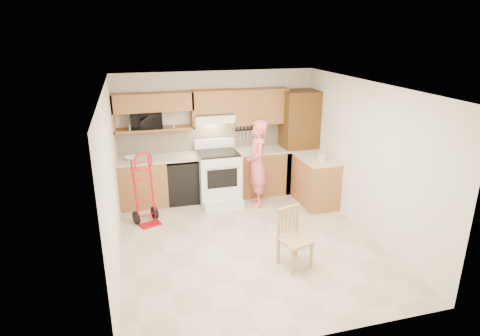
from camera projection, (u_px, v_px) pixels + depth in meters
name	position (u px, v px, depth m)	size (l,w,h in m)	color
floor	(248.00, 242.00, 6.57)	(4.00, 4.50, 0.02)	beige
ceiling	(249.00, 85.00, 5.74)	(4.00, 4.50, 0.02)	white
wall_back	(217.00, 134.00, 8.21)	(4.00, 0.02, 2.50)	silver
wall_front	(312.00, 241.00, 4.10)	(4.00, 0.02, 2.50)	silver
wall_left	(111.00, 182.00, 5.66)	(0.02, 4.50, 2.50)	silver
wall_right	(366.00, 158.00, 6.65)	(0.02, 4.50, 2.50)	silver
backsplash	(218.00, 136.00, 8.21)	(3.92, 0.03, 0.55)	beige
lower_cab_left	(143.00, 183.00, 7.81)	(0.90, 0.60, 0.90)	olive
dishwasher	(182.00, 180.00, 8.00)	(0.60, 0.60, 0.85)	black
lower_cab_right	(260.00, 172.00, 8.40)	(1.14, 0.60, 0.90)	olive
countertop_left	(157.00, 158.00, 7.73)	(1.50, 0.63, 0.04)	beige
countertop_right	(261.00, 150.00, 8.25)	(1.14, 0.63, 0.04)	beige
cab_return_right	(315.00, 181.00, 7.89)	(0.60, 1.00, 0.90)	olive
countertop_return	(317.00, 158.00, 7.73)	(0.63, 1.00, 0.04)	beige
pantry_tall	(298.00, 141.00, 8.41)	(0.70, 0.60, 2.10)	brown
upper_cab_left	(153.00, 102.00, 7.50)	(1.50, 0.33, 0.34)	olive
upper_shelf_mw	(155.00, 129.00, 7.67)	(1.50, 0.33, 0.04)	olive
upper_cab_center	(212.00, 101.00, 7.80)	(0.76, 0.33, 0.44)	olive
upper_cab_right	(259.00, 106.00, 8.08)	(1.14, 0.33, 0.70)	olive
range_hood	(213.00, 118.00, 7.84)	(0.76, 0.46, 0.14)	white
knife_strip	(244.00, 133.00, 8.30)	(0.40, 0.05, 0.29)	black
microwave	(147.00, 120.00, 7.58)	(0.58, 0.39, 0.32)	black
range	(219.00, 173.00, 7.92)	(0.80, 1.06, 1.19)	white
person	(257.00, 164.00, 7.66)	(0.61, 0.40, 1.68)	#EA636A
hand_truck	(146.00, 192.00, 6.99)	(0.47, 0.43, 1.19)	#B90A15
dining_chair	(295.00, 239.00, 5.77)	(0.39, 0.43, 0.88)	tan
soap_bottle	(322.00, 156.00, 7.50)	(0.09, 0.09, 0.20)	white
bowl	(131.00, 158.00, 7.59)	(0.24, 0.24, 0.06)	white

